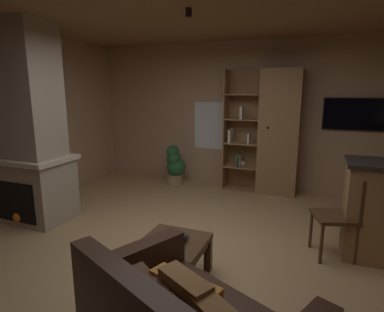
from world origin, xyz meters
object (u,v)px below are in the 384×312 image
(bookshelf_cabinet, at_px, (274,133))
(wall_mounted_tv, at_px, (354,114))
(stone_fireplace, at_px, (29,135))
(table_book_1, at_px, (182,236))
(coffee_table, at_px, (173,249))
(table_book_0, at_px, (178,237))
(table_book_2, at_px, (179,237))
(dining_chair, at_px, (343,211))
(potted_floor_plant, at_px, (175,165))

(bookshelf_cabinet, height_order, wall_mounted_tv, bookshelf_cabinet)
(stone_fireplace, height_order, table_book_1, stone_fireplace)
(coffee_table, distance_m, table_book_0, 0.12)
(table_book_1, relative_size, table_book_2, 0.93)
(table_book_0, height_order, dining_chair, dining_chair)
(bookshelf_cabinet, height_order, coffee_table, bookshelf_cabinet)
(coffee_table, distance_m, table_book_1, 0.15)
(dining_chair, xyz_separation_m, wall_mounted_tv, (0.22, 2.22, 0.89))
(table_book_1, bearing_deg, dining_chair, 35.20)
(dining_chair, bearing_deg, potted_floor_plant, 147.06)
(table_book_0, xyz_separation_m, dining_chair, (1.51, 1.02, 0.12))
(stone_fireplace, xyz_separation_m, wall_mounted_tv, (4.20, 2.66, 0.21))
(coffee_table, bearing_deg, stone_fireplace, 165.31)
(table_book_0, bearing_deg, table_book_1, -15.87)
(table_book_0, xyz_separation_m, wall_mounted_tv, (1.73, 3.23, 1.01))
(stone_fireplace, height_order, table_book_0, stone_fireplace)
(coffee_table, height_order, potted_floor_plant, potted_floor_plant)
(table_book_1, height_order, potted_floor_plant, potted_floor_plant)
(coffee_table, xyz_separation_m, table_book_2, (0.08, -0.02, 0.15))
(coffee_table, bearing_deg, dining_chair, 35.13)
(table_book_2, distance_m, potted_floor_plant, 3.25)
(table_book_0, bearing_deg, stone_fireplace, 166.79)
(bookshelf_cabinet, bearing_deg, coffee_table, -99.45)
(bookshelf_cabinet, distance_m, potted_floor_plant, 1.96)
(stone_fireplace, height_order, table_book_2, stone_fireplace)
(coffee_table, bearing_deg, potted_floor_plant, 114.13)
(bookshelf_cabinet, bearing_deg, wall_mounted_tv, 9.67)
(bookshelf_cabinet, distance_m, table_book_0, 3.13)
(stone_fireplace, distance_m, dining_chair, 4.06)
(coffee_table, height_order, dining_chair, dining_chair)
(stone_fireplace, height_order, coffee_table, stone_fireplace)
(coffee_table, distance_m, wall_mounted_tv, 3.89)
(table_book_0, xyz_separation_m, table_book_1, (0.05, -0.01, 0.02))
(stone_fireplace, bearing_deg, potted_floor_plant, 63.43)
(stone_fireplace, xyz_separation_m, table_book_2, (2.52, -0.66, -0.75))
(table_book_2, bearing_deg, bookshelf_cabinet, 81.98)
(stone_fireplace, distance_m, bookshelf_cabinet, 3.84)
(bookshelf_cabinet, relative_size, coffee_table, 3.52)
(potted_floor_plant, relative_size, wall_mounted_tv, 0.82)
(bookshelf_cabinet, height_order, potted_floor_plant, bookshelf_cabinet)
(table_book_2, height_order, dining_chair, dining_chair)
(potted_floor_plant, bearing_deg, wall_mounted_tv, 7.01)
(table_book_1, distance_m, potted_floor_plant, 3.19)
(dining_chair, height_order, potted_floor_plant, dining_chair)
(potted_floor_plant, bearing_deg, table_book_2, -64.80)
(stone_fireplace, height_order, bookshelf_cabinet, stone_fireplace)
(stone_fireplace, bearing_deg, bookshelf_cabinet, 39.53)
(stone_fireplace, relative_size, dining_chair, 2.92)
(table_book_1, bearing_deg, table_book_2, -86.59)
(stone_fireplace, bearing_deg, coffee_table, -14.69)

